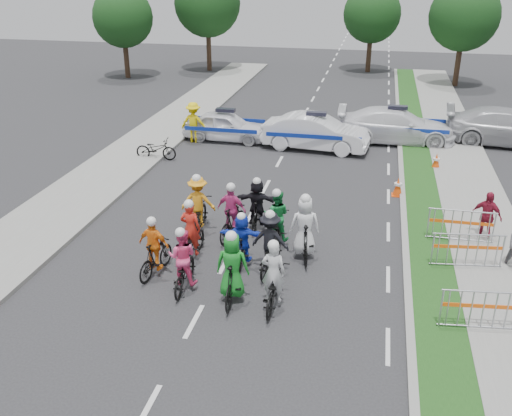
% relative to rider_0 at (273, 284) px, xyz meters
% --- Properties ---
extents(ground, '(90.00, 90.00, 0.00)m').
position_rel_rider_0_xyz_m(ground, '(-1.75, -1.09, -0.63)').
color(ground, '#28282B').
rests_on(ground, ground).
extents(curb_right, '(0.20, 60.00, 0.12)m').
position_rel_rider_0_xyz_m(curb_right, '(3.35, 3.91, -0.57)').
color(curb_right, gray).
rests_on(curb_right, ground).
extents(grass_strip, '(1.20, 60.00, 0.11)m').
position_rel_rider_0_xyz_m(grass_strip, '(4.05, 3.91, -0.57)').
color(grass_strip, '#193F14').
rests_on(grass_strip, ground).
extents(sidewalk_right, '(2.40, 60.00, 0.13)m').
position_rel_rider_0_xyz_m(sidewalk_right, '(5.85, 3.91, -0.56)').
color(sidewalk_right, gray).
rests_on(sidewalk_right, ground).
extents(sidewalk_left, '(3.00, 60.00, 0.13)m').
position_rel_rider_0_xyz_m(sidewalk_left, '(-8.25, 3.91, -0.56)').
color(sidewalk_left, gray).
rests_on(sidewalk_left, ground).
extents(rider_0, '(0.65, 1.86, 1.90)m').
position_rel_rider_0_xyz_m(rider_0, '(0.00, 0.00, 0.00)').
color(rider_0, black).
rests_on(rider_0, ground).
extents(rider_1, '(0.87, 1.93, 2.00)m').
position_rel_rider_0_xyz_m(rider_1, '(-1.06, 0.05, 0.15)').
color(rider_1, black).
rests_on(rider_1, ground).
extents(rider_2, '(0.78, 1.80, 1.81)m').
position_rel_rider_0_xyz_m(rider_2, '(-2.47, 0.34, 0.05)').
color(rider_2, black).
rests_on(rider_2, ground).
extents(rider_3, '(0.95, 1.76, 1.79)m').
position_rel_rider_0_xyz_m(rider_3, '(-3.46, 0.85, 0.06)').
color(rider_3, black).
rests_on(rider_3, ground).
extents(rider_4, '(1.10, 1.90, 1.89)m').
position_rel_rider_0_xyz_m(rider_4, '(-0.41, 1.72, 0.10)').
color(rider_4, black).
rests_on(rider_4, ground).
extents(rider_5, '(1.35, 1.61, 1.67)m').
position_rel_rider_0_xyz_m(rider_5, '(-1.24, 1.87, 0.09)').
color(rider_5, black).
rests_on(rider_5, ground).
extents(rider_6, '(0.74, 1.89, 1.90)m').
position_rel_rider_0_xyz_m(rider_6, '(-2.76, 1.93, 0.00)').
color(rider_6, black).
rests_on(rider_6, ground).
extents(rider_7, '(0.95, 2.01, 2.04)m').
position_rel_rider_0_xyz_m(rider_7, '(0.41, 2.68, 0.16)').
color(rider_7, black).
rests_on(rider_7, ground).
extents(rider_8, '(0.79, 1.83, 1.85)m').
position_rel_rider_0_xyz_m(rider_8, '(-0.52, 3.34, 0.06)').
color(rider_8, black).
rests_on(rider_8, ground).
extents(rider_9, '(1.00, 1.85, 1.88)m').
position_rel_rider_0_xyz_m(rider_9, '(-1.95, 3.47, 0.10)').
color(rider_9, black).
rests_on(rider_9, ground).
extents(rider_10, '(1.14, 1.98, 1.96)m').
position_rel_rider_0_xyz_m(rider_10, '(-3.12, 3.75, 0.13)').
color(rider_10, black).
rests_on(rider_10, ground).
extents(rider_11, '(1.42, 1.70, 1.78)m').
position_rel_rider_0_xyz_m(rider_11, '(-1.33, 4.31, 0.13)').
color(rider_11, black).
rests_on(rider_11, ground).
extents(police_car_0, '(4.09, 1.74, 1.38)m').
position_rel_rider_0_xyz_m(police_car_0, '(-4.81, 13.50, 0.06)').
color(police_car_0, white).
rests_on(police_car_0, ground).
extents(police_car_1, '(4.95, 2.16, 1.58)m').
position_rel_rider_0_xyz_m(police_car_1, '(-0.46, 12.97, 0.16)').
color(police_car_1, white).
rests_on(police_car_1, ground).
extents(police_car_2, '(5.54, 2.38, 1.59)m').
position_rel_rider_0_xyz_m(police_car_2, '(3.11, 14.88, 0.17)').
color(police_car_2, white).
rests_on(police_car_2, ground).
extents(civilian_sedan, '(5.92, 2.83, 1.66)m').
position_rel_rider_0_xyz_m(civilian_sedan, '(8.23, 15.53, 0.21)').
color(civilian_sedan, '#B7B8BC').
rests_on(civilian_sedan, ground).
extents(spectator_2, '(1.01, 0.80, 1.60)m').
position_rel_rider_0_xyz_m(spectator_2, '(5.72, 4.98, 0.18)').
color(spectator_2, maroon).
rests_on(spectator_2, ground).
extents(marshal_hiviz, '(1.24, 0.72, 1.91)m').
position_rel_rider_0_xyz_m(marshal_hiviz, '(-6.20, 12.88, 0.33)').
color(marshal_hiviz, yellow).
rests_on(marshal_hiviz, ground).
extents(barrier_0, '(2.04, 0.72, 1.12)m').
position_rel_rider_0_xyz_m(barrier_0, '(4.95, -0.08, -0.07)').
color(barrier_0, '#A5A8AD').
rests_on(barrier_0, ground).
extents(barrier_1, '(2.05, 0.76, 1.12)m').
position_rel_rider_0_xyz_m(barrier_1, '(4.95, 2.91, -0.07)').
color(barrier_1, '#A5A8AD').
rests_on(barrier_1, ground).
extents(barrier_2, '(2.00, 0.51, 1.12)m').
position_rel_rider_0_xyz_m(barrier_2, '(4.95, 4.54, -0.07)').
color(barrier_2, '#A5A8AD').
rests_on(barrier_2, ground).
extents(cone_0, '(0.40, 0.40, 0.70)m').
position_rel_rider_0_xyz_m(cone_0, '(3.16, 8.09, -0.29)').
color(cone_0, '#F24C0C').
rests_on(cone_0, ground).
extents(cone_1, '(0.40, 0.40, 0.70)m').
position_rel_rider_0_xyz_m(cone_1, '(4.74, 11.30, -0.29)').
color(cone_1, '#F24C0C').
rests_on(cone_1, ground).
extents(parked_bike, '(1.81, 0.68, 0.94)m').
position_rel_rider_0_xyz_m(parked_bike, '(-7.03, 10.09, -0.16)').
color(parked_bike, black).
rests_on(parked_bike, ground).
extents(tree_0, '(4.20, 4.20, 6.30)m').
position_rel_rider_0_xyz_m(tree_0, '(-15.75, 26.91, 3.56)').
color(tree_0, '#382619').
rests_on(tree_0, ground).
extents(tree_1, '(4.55, 4.55, 6.82)m').
position_rel_rider_0_xyz_m(tree_1, '(7.25, 28.91, 3.91)').
color(tree_1, '#382619').
rests_on(tree_1, ground).
extents(tree_3, '(4.90, 4.90, 7.35)m').
position_rel_rider_0_xyz_m(tree_3, '(-10.75, 30.91, 4.26)').
color(tree_3, '#382619').
rests_on(tree_3, ground).
extents(tree_4, '(4.20, 4.20, 6.30)m').
position_rel_rider_0_xyz_m(tree_4, '(1.25, 32.91, 3.56)').
color(tree_4, '#382619').
rests_on(tree_4, ground).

